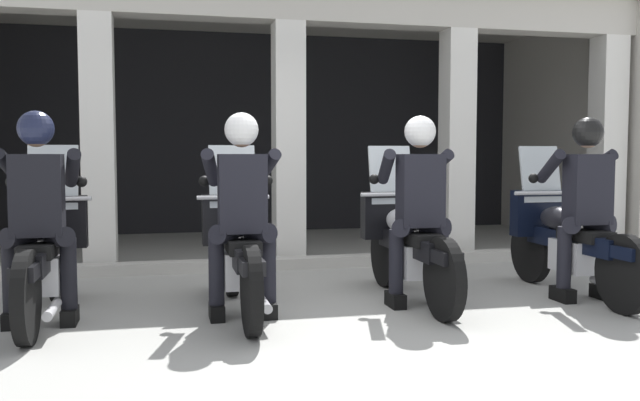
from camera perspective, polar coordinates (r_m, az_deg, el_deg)
ground_plane at (r=8.51m, az=-3.95°, el=-4.69°), size 80.00×80.00×0.00m
station_building at (r=9.96m, az=-4.73°, el=8.72°), size 9.62×3.96×3.40m
kerb_strip at (r=7.61m, az=-1.95°, el=-5.24°), size 9.12×0.24×0.12m
motorcycle_far_left at (r=5.71m, az=-21.98°, el=-4.11°), size 0.62×2.04×1.35m
police_officer_far_left at (r=5.39m, az=-22.57°, el=0.09°), size 0.63×0.61×1.58m
motorcycle_center_left at (r=5.56m, az=-6.86°, el=-4.07°), size 0.62×2.04×1.35m
police_officer_center_left at (r=5.23m, az=-6.58°, el=0.26°), size 0.63×0.61×1.58m
motorcycle_center_right at (r=6.00m, az=7.28°, el=-3.49°), size 0.62×2.04×1.35m
police_officer_center_right at (r=5.69m, az=8.29°, el=0.54°), size 0.63×0.61×1.58m
motorcycle_far_right at (r=6.56m, az=19.89°, el=-3.06°), size 0.62×2.04×1.35m
police_officer_far_right at (r=6.28m, az=21.38°, el=0.62°), size 0.63×0.61×1.58m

